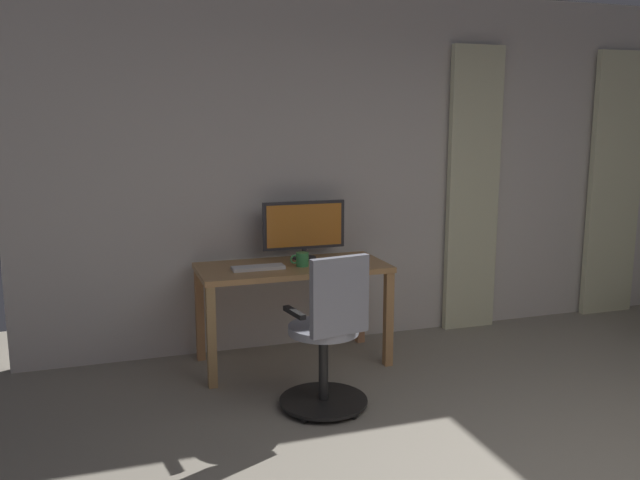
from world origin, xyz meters
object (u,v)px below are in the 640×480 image
at_px(office_chair, 328,339).
at_px(computer_keyboard, 258,268).
at_px(desk, 293,279).
at_px(computer_mouse, 348,259).
at_px(computer_monitor, 304,227).
at_px(mug_coffee, 302,259).

relative_size(office_chair, computer_keyboard, 2.71).
xyz_separation_m(desk, computer_mouse, (-0.43, 0.02, 0.12)).
bearing_deg(computer_keyboard, computer_mouse, -177.09).
distance_m(computer_monitor, computer_mouse, 0.42).
height_order(computer_monitor, mug_coffee, computer_monitor).
distance_m(computer_keyboard, computer_mouse, 0.70).
height_order(office_chair, computer_keyboard, office_chair).
bearing_deg(computer_monitor, mug_coffee, 69.65).
xyz_separation_m(office_chair, computer_mouse, (-0.45, -0.84, 0.30)).
height_order(office_chair, mug_coffee, office_chair).
bearing_deg(computer_keyboard, office_chair, 107.07).
relative_size(desk, computer_keyboard, 3.70).
bearing_deg(desk, office_chair, 88.58).
distance_m(computer_monitor, computer_keyboard, 0.54).
height_order(computer_keyboard, computer_mouse, computer_mouse).
relative_size(desk, mug_coffee, 9.98).
bearing_deg(office_chair, computer_mouse, 52.34).
bearing_deg(office_chair, computer_keyboard, 97.32).
xyz_separation_m(desk, computer_monitor, (-0.15, -0.20, 0.35)).
height_order(computer_keyboard, mug_coffee, mug_coffee).
distance_m(office_chair, mug_coffee, 0.88).
height_order(desk, mug_coffee, mug_coffee).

